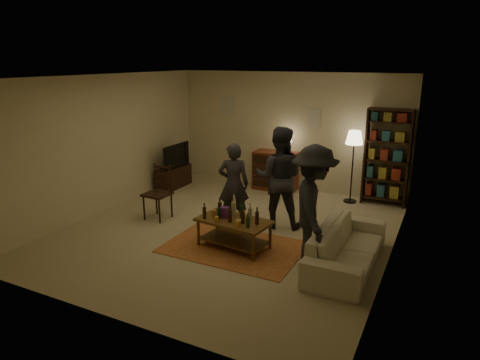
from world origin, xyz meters
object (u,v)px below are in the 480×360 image
Objects in this scene: dresser at (275,170)px; person_left at (234,184)px; coffee_table at (234,223)px; sofa at (347,246)px; person_right at (279,178)px; person_by_sofa at (313,206)px; tv_stand at (173,172)px; dining_chair at (159,190)px; bookshelf at (387,156)px; floor_lamp at (354,142)px.

dresser is 0.89× the size of person_left.
coffee_table is at bearing 93.09° from person_left.
coffee_table is 0.60× the size of sofa.
coffee_table is 1.34m from person_right.
person_right is 1.53m from person_by_sofa.
person_right is (0.90, -2.09, 0.45)m from dresser.
coffee_table is 3.72m from tv_stand.
sofa is 1.36× the size of person_left.
dining_chair is 1.48m from person_left.
dining_chair is 3.73m from sofa.
tv_stand is (-2.85, 2.39, -0.03)m from coffee_table.
bookshelf is 3.37m from person_by_sofa.
dining_chair is at bearing -140.21° from floor_lamp.
person_left reaches higher than dresser.
person_by_sofa reaches higher than sofa.
person_left reaches higher than sofa.
bookshelf is at bearing 11.80° from tv_stand.
bookshelf is at bearing 17.03° from floor_lamp.
person_left is 1.99m from person_by_sofa.
coffee_table is at bearing -15.13° from dining_chair.
bookshelf is (2.44, 0.07, 0.56)m from dresser.
dresser reaches higher than tv_stand.
floor_lamp reaches higher than person_left.
floor_lamp reaches higher than sofa.
bookshelf is (3.75, 2.78, 0.47)m from dining_chair.
coffee_table is at bearing -39.95° from tv_stand.
floor_lamp reaches higher than tv_stand.
dresser is 2.38m from person_left.
floor_lamp is 2.84m from person_left.
person_right is at bearing 55.68° from sofa.
person_left is at bearing -87.19° from dresser.
dresser is at bearing -178.43° from bookshelf.
person_by_sofa is (1.78, -0.89, 0.14)m from person_left.
dining_chair is 1.00× the size of tv_stand.
sofa is 2.44m from person_left.
person_left is at bearing 15.76° from dining_chair.
dining_chair is at bearing 0.69° from person_right.
floor_lamp is 1.01× the size of person_left.
floor_lamp reaches higher than dresser.
person_left is at bearing -133.69° from bookshelf.
dining_chair is 0.78× the size of dresser.
tv_stand is at bearing -157.93° from dresser.
person_left is 0.83× the size of person_right.
tv_stand is 4.79m from person_by_sofa.
person_right is at bearing 17.68° from dining_chair.
tv_stand is at bearing -169.06° from floor_lamp.
sofa is (4.64, -2.20, -0.08)m from tv_stand.
person_by_sofa is (1.89, -3.25, 0.43)m from dresser.
bookshelf is 1.30× the size of floor_lamp.
floor_lamp is at bearing 69.34° from coffee_table.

